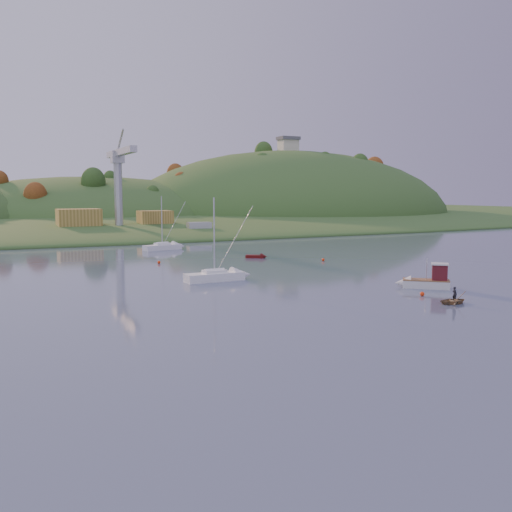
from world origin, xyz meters
name	(u,v)px	position (x,y,z in m)	size (l,w,h in m)	color
ground	(423,340)	(0.00, 0.00, 0.00)	(500.00, 500.00, 0.00)	#344355
far_shore	(61,219)	(0.00, 230.00, 0.00)	(620.00, 220.00, 1.50)	#2B5020
shore_slope	(85,227)	(0.00, 165.00, 0.00)	(640.00, 150.00, 7.00)	#2B5020
hill_center	(92,220)	(10.00, 210.00, 0.00)	(140.00, 120.00, 36.00)	#2B5020
hill_right	(288,218)	(95.00, 195.00, 0.00)	(150.00, 130.00, 60.00)	#2B5020
hilltop_house	(288,144)	(95.00, 195.00, 33.40)	(9.00, 7.00, 6.45)	beige
hillside_trees	(76,224)	(0.00, 185.00, 0.00)	(280.00, 50.00, 32.00)	#27491A
wharf	(129,230)	(5.00, 122.00, 1.20)	(42.00, 16.00, 2.40)	slate
shed_west	(79,218)	(-8.00, 123.00, 4.80)	(11.00, 8.00, 4.80)	olive
shed_east	(155,218)	(13.00, 124.00, 4.40)	(9.00, 7.00, 4.00)	olive
dock_crane	(119,171)	(2.00, 118.39, 17.17)	(3.20, 28.00, 20.30)	#B7B7BC
fishing_boat	(423,281)	(17.07, 19.11, 0.91)	(6.20, 5.74, 4.13)	silver
sailboat_near	(215,276)	(-3.86, 35.25, 0.72)	(8.00, 2.68, 10.98)	white
sailboat_far	(162,246)	(1.40, 77.42, 0.71)	(8.16, 4.13, 10.86)	white
canoe	(454,301)	(13.25, 10.00, 0.31)	(2.16, 3.02, 0.63)	olive
paddler	(455,296)	(13.25, 10.00, 0.78)	(0.57, 0.37, 1.56)	black
red_tender	(259,256)	(12.92, 56.38, 0.27)	(3.87, 3.12, 1.29)	#4F0D0B
work_vessel	(199,231)	(20.40, 108.00, 1.33)	(14.76, 5.82, 3.74)	slate
buoy_0	(422,294)	(13.22, 14.83, 0.25)	(0.50, 0.50, 0.50)	red
buoy_1	(323,260)	(20.70, 47.41, 0.25)	(0.50, 0.50, 0.50)	red
buoy_3	(159,262)	(-5.45, 55.97, 0.25)	(0.50, 0.50, 0.50)	red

